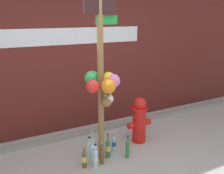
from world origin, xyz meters
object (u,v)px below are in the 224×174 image
Objects in this scene: fire_hydrant at (139,120)px; bottle_0 at (108,148)px; bottle_1 at (92,143)px; bottle_8 at (96,158)px; bottle_7 at (93,152)px; bottle_5 at (90,149)px; bottle_6 at (84,159)px; memorial_post at (102,72)px; bottle_2 at (114,143)px; bottle_4 at (128,149)px; bottle_3 at (102,156)px.

bottle_0 is (-0.73, -0.22, -0.25)m from fire_hydrant.
bottle_0 is 0.36m from bottle_1.
bottle_7 is at bearing 84.67° from bottle_8.
bottle_0 reaches higher than bottle_5.
fire_hydrant reaches higher than bottle_6.
memorial_post is at bearing 11.57° from bottle_6.
bottle_5 is 0.27m from bottle_6.
bottle_5 is at bearing 86.05° from bottle_8.
bottle_6 is at bearing -126.62° from bottle_1.
bottle_0 is at bearing 28.62° from bottle_8.
bottle_8 is at bearing -149.66° from bottle_2.
bottle_4 reaches higher than bottle_2.
memorial_post is 1.27m from bottle_3.
bottle_5 is at bearing -174.67° from fire_hydrant.
memorial_post is 1.30m from bottle_4.
fire_hydrant is 2.17× the size of bottle_4.
bottle_5 is at bearing 50.57° from bottle_6.
bottle_7 reaches higher than bottle_3.
bottle_8 reaches higher than bottle_3.
fire_hydrant is 2.01× the size of bottle_7.
fire_hydrant is 0.80m from bottle_0.
bottle_6 is at bearing -165.33° from fire_hydrant.
bottle_2 is at bearing 17.95° from bottle_6.
bottle_5 is 1.03× the size of bottle_6.
fire_hydrant reaches higher than bottle_5.
memorial_post is 6.91× the size of bottle_8.
memorial_post is 3.13× the size of fire_hydrant.
bottle_7 is at bearing -166.54° from fire_hydrant.
bottle_1 is 0.97× the size of bottle_5.
bottle_3 is at bearing 14.64° from bottle_8.
bottle_6 is (-0.31, -0.42, 0.01)m from bottle_1.
bottle_1 is at bearing 53.38° from bottle_6.
bottle_3 is 0.95× the size of bottle_8.
bottle_0 is at bearing -69.98° from bottle_1.
bottle_2 is 0.41m from bottle_3.
bottle_4 is 0.55m from bottle_7.
bottle_6 is (-0.43, -0.09, -0.02)m from bottle_0.
bottle_4 is 1.06× the size of bottle_5.
bottle_6 is 0.94× the size of bottle_8.
bottle_4 is at bearing 0.24° from bottle_8.
bottle_1 is 0.93× the size of bottle_8.
bottle_6 is at bearing -158.46° from bottle_7.
bottle_5 is at bearing 177.75° from bottle_2.
bottle_7 is (-0.10, 0.10, 0.03)m from bottle_3.
fire_hydrant reaches higher than bottle_3.
bottle_0 is 0.20m from bottle_2.
bottle_3 is at bearing -123.35° from memorial_post.
bottle_3 is at bearing -159.10° from fire_hydrant.
bottle_6 is (-0.34, -0.07, -1.26)m from memorial_post.
bottle_3 is at bearing -145.14° from bottle_2.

